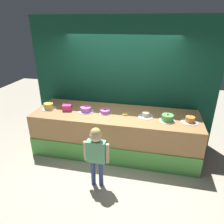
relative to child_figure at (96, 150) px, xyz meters
The scene contains 12 objects.
ground_plane 0.96m from the child_figure, 80.52° to the left, with size 12.00×12.00×0.00m, color #BCB29E.
stage_platform 1.19m from the child_figure, 85.10° to the left, with size 3.55×1.15×0.94m.
curtain_backdrop 1.95m from the child_figure, 86.90° to the left, with size 4.28×0.08×2.90m, color #144C38.
child_figure is the anchor object (origin of this frame).
pink_box 1.49m from the child_figure, 131.84° to the left, with size 0.19×0.20×0.13m, color #EA3C8A.
donut 1.17m from the child_figure, 74.19° to the left, with size 0.12×0.12×0.03m, color #F2BF4C.
cake_far_left 1.78m from the child_figure, 143.00° to the left, with size 0.32×0.32×0.14m.
cake_left 1.25m from the child_figure, 116.53° to the left, with size 0.34×0.34×0.14m.
cake_center_left 1.14m from the child_figure, 96.03° to the left, with size 0.26×0.26×0.12m.
cake_center_right 1.36m from the child_figure, 56.25° to the left, with size 0.32×0.32×0.10m.
cake_right 1.57m from the child_figure, 40.65° to the left, with size 0.32×0.32×0.16m.
cake_far_right 1.93m from the child_figure, 33.07° to the left, with size 0.34×0.34×0.15m.
Camera 1 is at (0.79, -3.42, 2.76)m, focal length 33.17 mm.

